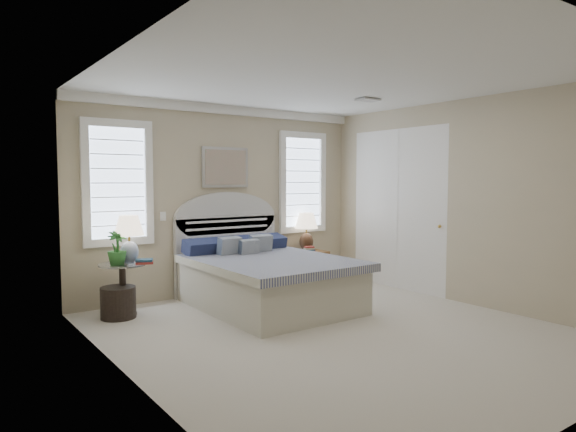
# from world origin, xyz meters

# --- Properties ---
(floor) EXTENTS (4.50, 5.00, 0.01)m
(floor) POSITION_xyz_m (0.00, 0.00, 0.00)
(floor) COLOR beige
(floor) RESTS_ON ground
(ceiling) EXTENTS (4.50, 5.00, 0.01)m
(ceiling) POSITION_xyz_m (0.00, 0.00, 2.70)
(ceiling) COLOR silver
(ceiling) RESTS_ON wall_back
(wall_back) EXTENTS (4.50, 0.02, 2.70)m
(wall_back) POSITION_xyz_m (0.00, 2.50, 1.35)
(wall_back) COLOR #C5B594
(wall_back) RESTS_ON floor
(wall_left) EXTENTS (0.02, 5.00, 2.70)m
(wall_left) POSITION_xyz_m (-2.25, 0.00, 1.35)
(wall_left) COLOR #C5B594
(wall_left) RESTS_ON floor
(wall_right) EXTENTS (0.02, 5.00, 2.70)m
(wall_right) POSITION_xyz_m (2.25, 0.00, 1.35)
(wall_right) COLOR #C5B594
(wall_right) RESTS_ON floor
(crown_molding) EXTENTS (4.50, 0.08, 0.12)m
(crown_molding) POSITION_xyz_m (0.00, 2.46, 2.64)
(crown_molding) COLOR white
(crown_molding) RESTS_ON wall_back
(hvac_vent) EXTENTS (0.30, 0.20, 0.02)m
(hvac_vent) POSITION_xyz_m (1.20, 0.80, 2.68)
(hvac_vent) COLOR #B2B2B2
(hvac_vent) RESTS_ON ceiling
(switch_plate) EXTENTS (0.08, 0.01, 0.12)m
(switch_plate) POSITION_xyz_m (-0.95, 2.48, 1.15)
(switch_plate) COLOR white
(switch_plate) RESTS_ON wall_back
(window_left) EXTENTS (0.90, 0.06, 1.60)m
(window_left) POSITION_xyz_m (-1.55, 2.48, 1.60)
(window_left) COLOR silver
(window_left) RESTS_ON wall_back
(window_right) EXTENTS (0.90, 0.06, 1.60)m
(window_right) POSITION_xyz_m (1.40, 2.48, 1.60)
(window_right) COLOR silver
(window_right) RESTS_ON wall_back
(painting) EXTENTS (0.74, 0.04, 0.58)m
(painting) POSITION_xyz_m (0.00, 2.46, 1.82)
(painting) COLOR silver
(painting) RESTS_ON wall_back
(closet_door) EXTENTS (0.02, 1.80, 2.40)m
(closet_door) POSITION_xyz_m (2.23, 1.20, 1.20)
(closet_door) COLOR white
(closet_door) RESTS_ON floor
(bed) EXTENTS (1.72, 2.28, 1.47)m
(bed) POSITION_xyz_m (0.00, 1.46, 0.39)
(bed) COLOR beige
(bed) RESTS_ON floor
(side_table_left) EXTENTS (0.56, 0.56, 0.63)m
(side_table_left) POSITION_xyz_m (-1.65, 2.05, 0.39)
(side_table_left) COLOR black
(side_table_left) RESTS_ON floor
(nightstand_right) EXTENTS (0.50, 0.40, 0.53)m
(nightstand_right) POSITION_xyz_m (1.30, 2.15, 0.39)
(nightstand_right) COLOR brown
(nightstand_right) RESTS_ON floor
(floor_pot) EXTENTS (0.54, 0.54, 0.37)m
(floor_pot) POSITION_xyz_m (-1.74, 1.95, 0.19)
(floor_pot) COLOR black
(floor_pot) RESTS_ON floor
(lamp_left) EXTENTS (0.37, 0.37, 0.59)m
(lamp_left) POSITION_xyz_m (-1.56, 2.06, 0.99)
(lamp_left) COLOR silver
(lamp_left) RESTS_ON side_table_left
(lamp_right) EXTENTS (0.43, 0.43, 0.60)m
(lamp_right) POSITION_xyz_m (1.35, 2.30, 0.89)
(lamp_right) COLOR black
(lamp_right) RESTS_ON nightstand_right
(potted_plant) EXTENTS (0.25, 0.25, 0.41)m
(potted_plant) POSITION_xyz_m (-1.73, 1.98, 0.83)
(potted_plant) COLOR #307931
(potted_plant) RESTS_ON side_table_left
(books_left) EXTENTS (0.25, 0.21, 0.06)m
(books_left) POSITION_xyz_m (-1.44, 1.89, 0.66)
(books_left) COLOR #9E2D27
(books_left) RESTS_ON side_table_left
(books_right) EXTENTS (0.18, 0.14, 0.09)m
(books_right) POSITION_xyz_m (1.23, 2.07, 0.57)
(books_right) COLOR #9E2D27
(books_right) RESTS_ON nightstand_right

